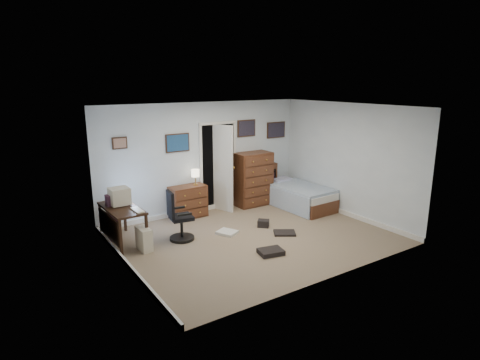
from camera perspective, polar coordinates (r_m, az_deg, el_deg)
name	(u,v)px	position (r m, az deg, el deg)	size (l,w,h in m)	color
floor	(254,237)	(7.88, 2.06, -8.17)	(5.00, 4.00, 0.02)	gray
computer_desk	(118,216)	(7.73, -17.00, -4.95)	(0.59, 1.21, 0.69)	black
crt_monitor	(120,196)	(7.81, -16.76, -2.23)	(0.37, 0.34, 0.33)	beige
keyboard	(137,210)	(7.44, -14.38, -4.15)	(0.14, 0.37, 0.02)	beige
pc_tower	(144,239)	(7.43, -13.48, -8.16)	(0.20, 0.39, 0.41)	beige
office_chair	(179,221)	(7.69, -8.72, -5.82)	(0.53, 0.53, 0.97)	black
media_stack	(112,218)	(7.96, -17.68, -5.12)	(0.18, 0.18, 0.89)	maroon
low_dresser	(188,202)	(8.94, -7.41, -3.07)	(0.80, 0.40, 0.71)	#5A2E1C
table_lamp	(195,174)	(8.87, -6.37, 0.91)	(0.18, 0.18, 0.35)	gold
doorway	(212,165)	(9.61, -4.05, 2.19)	(0.96, 1.12, 2.05)	black
tall_dresser	(253,179)	(9.69, 1.84, 0.16)	(0.88, 0.52, 1.29)	#5A2E1C
headboard_bookcase	(257,182)	(9.94, 2.49, -0.32)	(1.06, 0.28, 0.96)	#5A2E1C
bed	(298,196)	(9.69, 8.30, -2.26)	(1.00, 1.79, 0.58)	#5A2E1C
wall_posters	(226,134)	(9.34, -2.05, 6.52)	(4.38, 0.04, 0.60)	#331E11
floor_clutter	(262,237)	(7.77, 3.19, -8.10)	(1.43, 1.67, 0.15)	black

